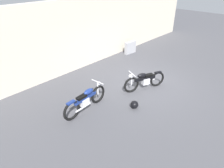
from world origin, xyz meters
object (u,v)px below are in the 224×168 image
(stone_marker, at_px, (130,47))
(motorcycle_blue, at_px, (86,100))
(motorcycle_black, at_px, (144,80))
(helmet, at_px, (134,105))

(stone_marker, distance_m, motorcycle_blue, 6.14)
(motorcycle_black, bearing_deg, motorcycle_blue, 9.11)
(motorcycle_blue, distance_m, motorcycle_black, 2.73)
(stone_marker, bearing_deg, motorcycle_blue, -156.58)
(stone_marker, relative_size, motorcycle_black, 0.43)
(helmet, distance_m, motorcycle_black, 1.50)
(helmet, distance_m, motorcycle_blue, 1.78)
(stone_marker, relative_size, helmet, 2.69)
(helmet, bearing_deg, stone_marker, 39.90)
(helmet, height_order, motorcycle_black, motorcycle_black)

